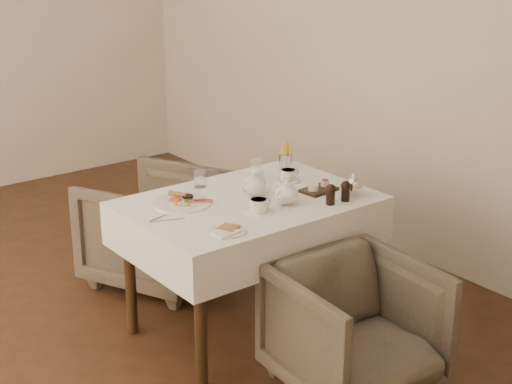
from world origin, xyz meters
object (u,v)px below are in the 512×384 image
Objects in this scene: armchair_far at (157,228)px; teapot_centre at (254,183)px; armchair_near at (355,328)px; table at (248,220)px; breakfast_plate at (182,202)px.

teapot_centre is at bearing 75.18° from armchair_far.
armchair_near is 0.96m from teapot_centre.
table is 4.27× the size of breakfast_plate.
armchair_near is at bearing 69.48° from armchair_far.
teapot_centre is at bearing -18.86° from breakfast_plate.
armchair_far reaches higher than armchair_near.
teapot_centre reaches higher than table.
breakfast_plate is 0.40m from teapot_centre.
breakfast_plate is at bearing 46.14° from armchair_far.
teapot_centre is at bearing 27.90° from table.
armchair_far is (-0.12, 1.61, 0.03)m from armchair_near.
table is 1.68× the size of armchair_far.
armchair_near is (0.04, -0.78, -0.32)m from table.
table is 0.84m from armchair_near.
teapot_centre reaches higher than armchair_far.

